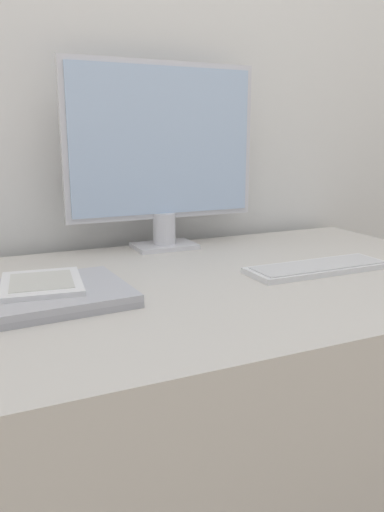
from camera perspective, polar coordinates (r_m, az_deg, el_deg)
wall_back at (r=1.42m, az=-8.68°, el=20.95°), size 3.60×0.05×2.40m
desk at (r=1.18m, az=-0.69°, el=-19.98°), size 1.40×0.77×0.72m
monitor at (r=1.31m, az=-3.36°, el=11.84°), size 0.51×0.11×0.47m
keyboard at (r=1.14m, az=14.19°, el=-1.28°), size 0.33×0.11×0.01m
laptop at (r=0.93m, az=-17.50°, el=-4.50°), size 0.34×0.24×0.02m
ereader at (r=0.96m, az=-16.81°, el=-2.99°), size 0.16×0.19×0.01m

